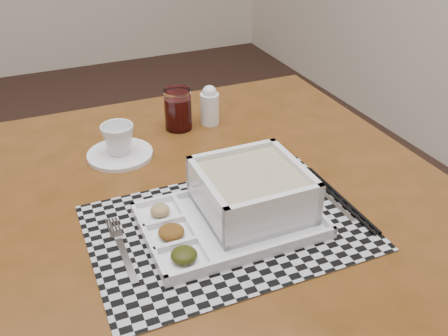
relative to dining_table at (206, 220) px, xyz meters
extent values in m
cube|color=#4A2E0D|center=(0.00, 0.00, 0.06)|extent=(1.02, 1.02, 0.04)
cylinder|color=#4A2E0D|center=(-0.45, 0.46, -0.32)|extent=(0.05, 0.05, 0.71)
cylinder|color=#4A2E0D|center=(0.46, 0.45, -0.32)|extent=(0.05, 0.05, 0.71)
cube|color=#4A2E0D|center=(0.01, 0.43, 0.00)|extent=(0.87, 0.04, 0.08)
cube|color=#4A2E0D|center=(0.43, -0.01, 0.00)|extent=(0.04, 0.87, 0.08)
cube|color=#AEADB5|center=(-0.01, -0.13, 0.08)|extent=(0.50, 0.36, 0.00)
cube|color=white|center=(0.00, -0.13, 0.09)|extent=(0.32, 0.22, 0.01)
cube|color=white|center=(0.00, -0.02, 0.10)|extent=(0.32, 0.01, 0.01)
cube|color=white|center=(0.00, -0.23, 0.10)|extent=(0.32, 0.01, 0.01)
cube|color=white|center=(-0.16, -0.13, 0.10)|extent=(0.01, 0.22, 0.01)
cube|color=white|center=(0.15, -0.13, 0.10)|extent=(0.01, 0.22, 0.01)
cube|color=white|center=(-0.08, -0.13, 0.10)|extent=(0.01, 0.20, 0.01)
cube|color=white|center=(-0.12, -0.16, 0.10)|extent=(0.08, 0.01, 0.01)
cube|color=white|center=(-0.12, -0.09, 0.10)|extent=(0.08, 0.01, 0.01)
ellipsoid|color=black|center=(-0.12, -0.20, 0.10)|extent=(0.04, 0.04, 0.02)
ellipsoid|color=#4C260C|center=(-0.12, -0.13, 0.10)|extent=(0.05, 0.05, 0.02)
ellipsoid|color=brown|center=(-0.12, -0.06, 0.10)|extent=(0.04, 0.04, 0.02)
cube|color=white|center=(0.05, -0.11, 0.10)|extent=(0.19, 0.19, 0.01)
cube|color=white|center=(0.05, -0.02, 0.13)|extent=(0.19, 0.01, 0.09)
cube|color=white|center=(0.05, -0.20, 0.13)|extent=(0.19, 0.01, 0.09)
cube|color=white|center=(-0.04, -0.11, 0.13)|extent=(0.01, 0.19, 0.09)
cube|color=white|center=(0.14, -0.11, 0.13)|extent=(0.01, 0.19, 0.09)
cube|color=#C5BC92|center=(0.05, -0.11, 0.13)|extent=(0.17, 0.17, 0.07)
cube|color=#BBBBC2|center=(-0.20, -0.15, 0.08)|extent=(0.01, 0.12, 0.00)
cube|color=#BBBBC2|center=(-0.20, -0.07, 0.08)|extent=(0.02, 0.02, 0.00)
cube|color=#BBBBC2|center=(-0.21, -0.04, 0.08)|extent=(0.00, 0.04, 0.00)
cube|color=#BBBBC2|center=(-0.21, -0.04, 0.08)|extent=(0.00, 0.04, 0.00)
cube|color=#BBBBC2|center=(-0.20, -0.04, 0.08)|extent=(0.00, 0.04, 0.00)
cube|color=#BBBBC2|center=(-0.19, -0.04, 0.08)|extent=(0.00, 0.04, 0.00)
cube|color=#BBBBC2|center=(0.21, -0.15, 0.08)|extent=(0.01, 0.12, 0.00)
ellipsoid|color=#BBBBC2|center=(0.21, -0.06, 0.08)|extent=(0.04, 0.06, 0.01)
cylinder|color=black|center=(0.22, -0.14, 0.08)|extent=(0.01, 0.24, 0.01)
cylinder|color=black|center=(0.23, -0.14, 0.08)|extent=(0.01, 0.24, 0.01)
cylinder|color=white|center=(-0.13, 0.21, 0.08)|extent=(0.15, 0.15, 0.01)
imported|color=white|center=(-0.13, 0.21, 0.12)|extent=(0.09, 0.09, 0.07)
cylinder|color=white|center=(0.04, 0.29, 0.13)|extent=(0.07, 0.07, 0.10)
cylinder|color=#3A0407|center=(0.04, 0.29, 0.12)|extent=(0.06, 0.06, 0.08)
cylinder|color=white|center=(0.13, 0.28, 0.12)|extent=(0.05, 0.05, 0.08)
sphere|color=white|center=(0.13, 0.28, 0.16)|extent=(0.04, 0.04, 0.04)
camera|label=1|loc=(-0.31, -0.80, 0.65)|focal=40.00mm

